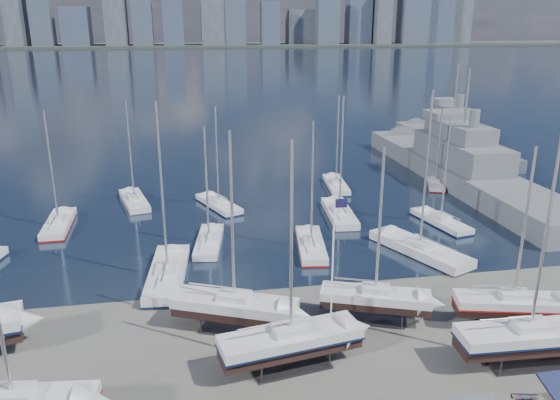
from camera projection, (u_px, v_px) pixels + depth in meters
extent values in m
plane|color=#605E59|center=(322.00, 348.00, 40.74)|extent=(1400.00, 1400.00, 0.00)
cube|color=#19253B|center=(197.00, 64.00, 331.24)|extent=(1400.00, 600.00, 0.40)
cube|color=#2D332D|center=(189.00, 46.00, 574.46)|extent=(1400.00, 80.00, 2.20)
cube|color=#595E66|center=(12.00, 1.00, 532.84)|extent=(22.49, 24.47, 83.83)
cube|color=#3D4756|center=(41.00, 16.00, 534.82)|extent=(19.55, 21.83, 55.97)
cube|color=#475166|center=(76.00, 26.00, 548.68)|extent=(26.03, 30.49, 37.14)
cube|color=#3D4756|center=(142.00, 10.00, 545.32)|extent=(19.42, 28.42, 67.60)
cube|color=#475166|center=(173.00, 17.00, 555.43)|extent=(20.24, 23.80, 54.09)
cube|color=#595E66|center=(213.00, 18.00, 559.14)|extent=(24.62, 19.72, 54.00)
cube|color=#3D4756|center=(235.00, 17.00, 560.79)|extent=(20.75, 17.93, 55.97)
cube|color=#475166|center=(270.00, 23.00, 567.23)|extent=(18.36, 16.25, 43.03)
cube|color=#595E66|center=(300.00, 27.00, 592.06)|extent=(28.49, 22.03, 35.69)
cube|color=#3D4756|center=(327.00, 20.00, 577.54)|extent=(23.34, 17.87, 49.11)
cube|color=#475166|center=(359.00, 7.00, 593.82)|extent=(25.35, 19.79, 75.95)
cube|color=#595E66|center=(381.00, 16.00, 594.40)|extent=(17.00, 27.45, 57.67)
cube|color=#475166|center=(437.00, 9.00, 612.05)|extent=(30.82, 28.37, 74.41)
cube|color=#595E66|center=(461.00, 7.00, 618.23)|extent=(21.74, 17.03, 77.48)
cube|color=silver|center=(12.00, 393.00, 31.20)|extent=(2.51, 1.83, 0.50)
cube|color=#2D2D33|center=(235.00, 329.00, 43.12)|extent=(5.91, 4.42, 0.16)
cube|color=black|center=(235.00, 312.00, 42.65)|extent=(9.89, 6.06, 0.78)
cube|color=silver|center=(235.00, 303.00, 42.41)|extent=(10.05, 6.43, 0.78)
cube|color=silver|center=(234.00, 296.00, 42.22)|extent=(2.90, 2.49, 0.50)
cylinder|color=#B2B2B7|center=(232.00, 219.00, 40.26)|extent=(0.22, 0.22, 13.20)
cube|color=#2D2D33|center=(290.00, 366.00, 38.51)|extent=(5.85, 3.43, 0.16)
cube|color=black|center=(291.00, 347.00, 38.05)|extent=(10.27, 4.06, 0.80)
cube|color=silver|center=(291.00, 337.00, 37.80)|extent=(10.34, 4.47, 0.80)
cube|color=#0B163B|center=(291.00, 341.00, 37.91)|extent=(10.44, 4.52, 0.16)
cube|color=silver|center=(291.00, 329.00, 37.60)|extent=(2.75, 2.08, 0.50)
cylinder|color=#B2B2B7|center=(291.00, 241.00, 35.60)|extent=(0.22, 0.22, 13.51)
cube|color=#2D2D33|center=(374.00, 319.00, 44.57)|extent=(5.29, 3.76, 0.16)
cube|color=black|center=(375.00, 303.00, 44.12)|extent=(8.93, 5.04, 0.70)
cube|color=silver|center=(375.00, 295.00, 43.91)|extent=(9.06, 5.38, 0.70)
cube|color=silver|center=(376.00, 289.00, 43.72)|extent=(2.57, 2.15, 0.50)
cylinder|color=#B2B2B7|center=(380.00, 222.00, 41.98)|extent=(0.22, 0.22, 11.83)
cube|color=#2D2D33|center=(525.00, 362.00, 38.92)|extent=(5.72, 2.82, 0.16)
cube|color=black|center=(528.00, 343.00, 38.45)|extent=(10.31, 2.88, 0.82)
cube|color=silver|center=(530.00, 333.00, 38.20)|extent=(10.33, 3.31, 0.82)
cube|color=#0B163B|center=(529.00, 338.00, 38.32)|extent=(10.43, 3.34, 0.16)
cube|color=silver|center=(531.00, 325.00, 38.00)|extent=(2.63, 1.83, 0.50)
cylinder|color=#B2B2B7|center=(546.00, 236.00, 35.95)|extent=(0.22, 0.22, 13.78)
cube|color=#2D2D33|center=(510.00, 326.00, 43.61)|extent=(5.31, 3.35, 0.16)
cube|color=black|center=(512.00, 309.00, 43.16)|extent=(9.20, 4.17, 0.72)
cube|color=silver|center=(513.00, 301.00, 42.94)|extent=(9.28, 4.53, 0.72)
cube|color=maroon|center=(513.00, 305.00, 43.04)|extent=(9.38, 4.58, 0.14)
cube|color=silver|center=(514.00, 294.00, 42.75)|extent=(2.53, 1.99, 0.50)
cylinder|color=#B2B2B7|center=(525.00, 225.00, 40.97)|extent=(0.22, 0.22, 12.08)
cube|color=black|center=(59.00, 230.00, 64.90)|extent=(2.55, 9.73, 0.77)
cube|color=silver|center=(59.00, 224.00, 64.66)|extent=(2.95, 9.74, 0.77)
cube|color=maroon|center=(59.00, 226.00, 64.77)|extent=(2.98, 9.83, 0.15)
cube|color=silver|center=(58.00, 218.00, 64.46)|extent=(1.69, 2.46, 0.50)
cylinder|color=#B2B2B7|center=(51.00, 167.00, 62.53)|extent=(0.22, 0.22, 13.05)
cube|color=black|center=(135.00, 206.00, 73.35)|extent=(4.46, 9.85, 0.77)
cube|color=silver|center=(134.00, 200.00, 73.12)|extent=(4.85, 9.94, 0.77)
cube|color=silver|center=(134.00, 196.00, 72.92)|extent=(2.12, 2.70, 0.50)
cylinder|color=#B2B2B7|center=(130.00, 151.00, 71.01)|extent=(0.22, 0.22, 12.93)
cube|color=black|center=(168.00, 282.00, 51.83)|extent=(3.80, 11.87, 0.93)
cube|color=silver|center=(168.00, 273.00, 51.55)|extent=(4.29, 11.92, 0.93)
cube|color=#0B163B|center=(168.00, 277.00, 51.68)|extent=(4.33, 12.03, 0.19)
cube|color=silver|center=(167.00, 266.00, 51.32)|extent=(2.21, 3.08, 0.50)
cylinder|color=#B2B2B7|center=(162.00, 189.00, 48.98)|extent=(0.22, 0.22, 15.76)
cube|color=black|center=(209.00, 248.00, 59.62)|extent=(3.49, 9.32, 0.73)
cube|color=silver|center=(209.00, 241.00, 59.40)|extent=(3.87, 9.38, 0.73)
cube|color=silver|center=(209.00, 236.00, 59.21)|extent=(1.85, 2.48, 0.50)
cylinder|color=#B2B2B7|center=(207.00, 184.00, 57.39)|extent=(0.22, 0.22, 12.29)
cube|color=black|center=(219.00, 209.00, 72.01)|extent=(5.46, 9.34, 0.74)
cube|color=silver|center=(219.00, 204.00, 71.78)|extent=(5.82, 9.49, 0.74)
cube|color=#0B163B|center=(219.00, 206.00, 71.89)|extent=(5.88, 9.58, 0.15)
cube|color=silver|center=(219.00, 199.00, 71.59)|extent=(2.29, 2.71, 0.50)
cylinder|color=#B2B2B7|center=(217.00, 155.00, 69.76)|extent=(0.22, 0.22, 12.41)
cube|color=black|center=(311.00, 251.00, 58.69)|extent=(3.58, 9.84, 0.77)
cube|color=silver|center=(311.00, 245.00, 58.45)|extent=(3.98, 9.89, 0.77)
cube|color=maroon|center=(311.00, 248.00, 58.56)|extent=(4.02, 9.99, 0.15)
cube|color=silver|center=(311.00, 239.00, 58.26)|extent=(1.93, 2.60, 0.50)
cylinder|color=#B2B2B7|center=(312.00, 183.00, 56.34)|extent=(0.22, 0.22, 12.98)
cube|color=black|center=(339.00, 219.00, 68.40)|extent=(3.34, 10.63, 0.84)
cube|color=silver|center=(339.00, 213.00, 68.14)|extent=(3.78, 10.66, 0.84)
cube|color=silver|center=(340.00, 208.00, 67.93)|extent=(1.97, 2.75, 0.50)
cylinder|color=#B2B2B7|center=(342.00, 155.00, 65.84)|extent=(0.22, 0.22, 14.12)
cube|color=black|center=(336.00, 189.00, 80.63)|extent=(3.16, 9.56, 0.75)
cube|color=silver|center=(336.00, 185.00, 80.40)|extent=(3.55, 9.60, 0.75)
cube|color=#0B163B|center=(336.00, 187.00, 80.51)|extent=(3.58, 9.70, 0.15)
cube|color=silver|center=(336.00, 180.00, 80.21)|extent=(1.80, 2.49, 0.50)
cylinder|color=#B2B2B7|center=(337.00, 140.00, 78.33)|extent=(0.22, 0.22, 12.67)
cube|color=black|center=(419.00, 257.00, 57.53)|extent=(7.39, 11.95, 0.95)
cube|color=silver|center=(420.00, 248.00, 57.24)|extent=(7.84, 12.15, 0.95)
cube|color=silver|center=(420.00, 242.00, 57.02)|extent=(3.02, 3.51, 0.50)
cylinder|color=#B2B2B7|center=(426.00, 171.00, 54.64)|extent=(0.22, 0.22, 15.96)
cube|color=black|center=(440.00, 226.00, 65.86)|extent=(3.96, 9.30, 0.72)
cube|color=silver|center=(441.00, 221.00, 65.63)|extent=(4.33, 9.38, 0.72)
cube|color=#0B163B|center=(440.00, 223.00, 65.73)|extent=(4.38, 9.47, 0.14)
cube|color=silver|center=(441.00, 216.00, 65.44)|extent=(1.95, 2.53, 0.50)
cylinder|color=#B2B2B7|center=(446.00, 169.00, 63.64)|extent=(0.22, 0.22, 12.22)
cube|color=black|center=(435.00, 187.00, 81.74)|extent=(4.73, 8.12, 0.64)
cube|color=silver|center=(436.00, 183.00, 81.54)|extent=(5.04, 8.25, 0.64)
cube|color=maroon|center=(435.00, 185.00, 81.63)|extent=(5.09, 8.33, 0.13)
cube|color=silver|center=(436.00, 179.00, 81.37)|extent=(1.99, 2.35, 0.50)
cylinder|color=#B2B2B7|center=(439.00, 145.00, 79.79)|extent=(0.22, 0.22, 10.78)
cube|color=#585C61|center=(459.00, 179.00, 83.41)|extent=(9.40, 53.76, 4.83)
cube|color=#585C61|center=(461.00, 152.00, 82.11)|extent=(7.15, 18.87, 3.60)
cube|color=#585C61|center=(463.00, 132.00, 81.19)|extent=(5.31, 10.80, 2.40)
cube|color=#585C61|center=(447.00, 115.00, 85.68)|extent=(6.09, 5.45, 1.20)
cylinder|color=#B2B2B7|center=(467.00, 97.00, 79.59)|extent=(0.30, 0.30, 8.00)
cube|color=#585C61|center=(450.00, 147.00, 105.39)|extent=(7.08, 38.86, 3.49)
cube|color=#585C61|center=(452.00, 129.00, 104.30)|extent=(5.27, 13.67, 3.60)
cube|color=#585C61|center=(454.00, 113.00, 103.37)|extent=(3.89, 7.83, 2.40)
cube|color=#585C61|center=(445.00, 101.00, 106.46)|extent=(4.42, 3.97, 1.20)
cylinder|color=#B2B2B7|center=(456.00, 85.00, 101.77)|extent=(0.30, 0.30, 8.00)
cylinder|color=white|center=(332.00, 269.00, 40.60)|extent=(0.12, 0.12, 11.39)
cube|color=#131239|center=(341.00, 203.00, 39.10)|extent=(0.95, 0.05, 0.66)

